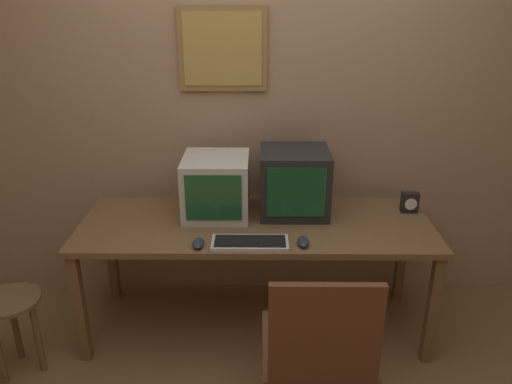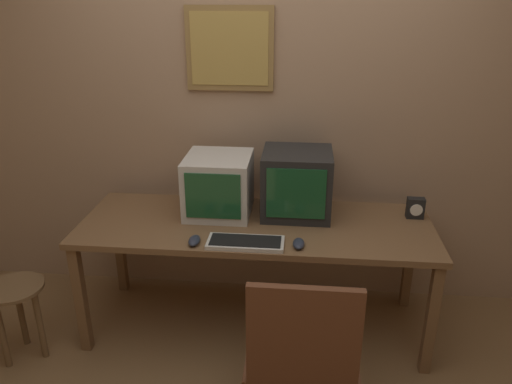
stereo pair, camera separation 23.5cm
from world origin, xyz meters
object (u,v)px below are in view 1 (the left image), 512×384
at_px(mouse_near_keyboard, 303,242).
at_px(office_chair, 317,365).
at_px(keyboard_main, 250,243).
at_px(desk_clock, 410,202).
at_px(side_stool, 13,317).
at_px(monitor_left, 216,186).
at_px(monitor_right, 294,182).
at_px(mouse_far_corner, 198,243).

relative_size(mouse_near_keyboard, office_chair, 0.13).
height_order(keyboard_main, desk_clock, desk_clock).
bearing_deg(side_stool, office_chair, -14.18).
bearing_deg(side_stool, desk_clock, 14.36).
relative_size(monitor_left, desk_clock, 3.24).
bearing_deg(desk_clock, keyboard_main, -155.79).
relative_size(keyboard_main, office_chair, 0.44).
xyz_separation_m(desk_clock, side_stool, (-2.23, -0.57, -0.43)).
bearing_deg(monitor_left, desk_clock, 1.39).
bearing_deg(monitor_right, mouse_near_keyboard, -86.63).
height_order(monitor_right, side_stool, monitor_right).
bearing_deg(desk_clock, monitor_right, 179.85).
height_order(mouse_near_keyboard, side_stool, mouse_near_keyboard).
bearing_deg(mouse_far_corner, desk_clock, 19.91).
distance_m(mouse_near_keyboard, desk_clock, 0.80).
bearing_deg(monitor_right, office_chair, -86.55).
bearing_deg(monitor_right, side_stool, -159.45).
distance_m(keyboard_main, office_chair, 0.71).
bearing_deg(mouse_near_keyboard, monitor_left, 140.85).
distance_m(monitor_left, desk_clock, 1.17).
bearing_deg(monitor_right, mouse_far_corner, -139.74).
bearing_deg(desk_clock, mouse_near_keyboard, -147.86).
distance_m(monitor_right, keyboard_main, 0.53).
distance_m(keyboard_main, side_stool, 1.33).
bearing_deg(mouse_far_corner, monitor_right, 40.26).
relative_size(keyboard_main, mouse_near_keyboard, 3.49).
height_order(monitor_left, mouse_far_corner, monitor_left).
relative_size(monitor_left, office_chair, 0.43).
height_order(monitor_left, desk_clock, monitor_left).
bearing_deg(desk_clock, side_stool, -165.64).
height_order(mouse_far_corner, side_stool, mouse_far_corner).
relative_size(keyboard_main, desk_clock, 3.29).
distance_m(monitor_left, keyboard_main, 0.48).
bearing_deg(monitor_left, mouse_far_corner, -98.98).
relative_size(mouse_far_corner, office_chair, 0.13).
relative_size(monitor_left, monitor_right, 1.00).
distance_m(monitor_right, desk_clock, 0.71).
relative_size(mouse_near_keyboard, mouse_far_corner, 1.00).
bearing_deg(monitor_right, desk_clock, -0.15).
bearing_deg(office_chair, monitor_left, 118.97).
bearing_deg(monitor_left, keyboard_main, -62.82).
distance_m(keyboard_main, desk_clock, 1.05).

